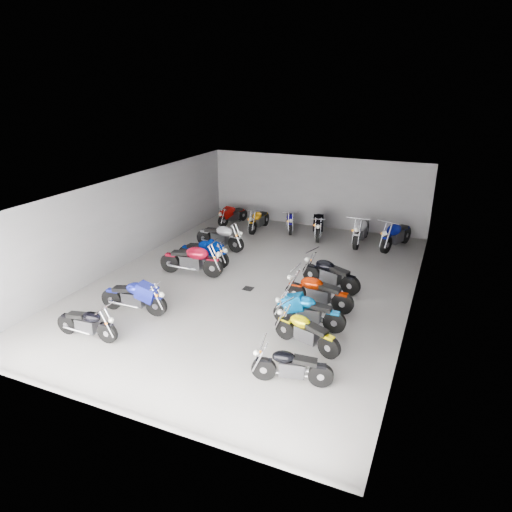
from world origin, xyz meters
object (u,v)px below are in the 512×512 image
(motorcycle_left_a, at_px, (87,323))
(motorcycle_back_f, at_px, (396,235))
(motorcycle_right_c, at_px, (308,311))
(motorcycle_left_f, at_px, (220,237))
(motorcycle_right_e, at_px, (330,274))
(motorcycle_left_d, at_px, (192,260))
(motorcycle_right_a, at_px, (291,366))
(motorcycle_left_e, at_px, (204,252))
(motorcycle_right_d, at_px, (318,292))
(motorcycle_back_c, at_px, (290,221))
(motorcycle_left_b, at_px, (134,297))
(motorcycle_back_e, at_px, (361,230))
(motorcycle_right_b, at_px, (306,331))
(motorcycle_back_d, at_px, (318,225))
(motorcycle_back_a, at_px, (233,215))
(drain_grate, at_px, (248,289))
(motorcycle_back_b, at_px, (259,220))

(motorcycle_left_a, xyz_separation_m, motorcycle_back_f, (6.46, 10.28, 0.12))
(motorcycle_right_c, height_order, motorcycle_back_f, motorcycle_back_f)
(motorcycle_left_f, height_order, motorcycle_right_c, motorcycle_left_f)
(motorcycle_right_c, distance_m, motorcycle_right_e, 2.70)
(motorcycle_left_d, height_order, motorcycle_right_a, motorcycle_left_d)
(motorcycle_left_d, bearing_deg, motorcycle_back_f, 125.32)
(motorcycle_left_e, distance_m, motorcycle_right_e, 4.73)
(motorcycle_right_d, xyz_separation_m, motorcycle_back_c, (-3.24, 6.73, -0.06))
(motorcycle_right_d, bearing_deg, motorcycle_left_f, 60.45)
(motorcycle_left_b, relative_size, motorcycle_left_d, 0.91)
(motorcycle_left_a, bearing_deg, motorcycle_back_e, 150.93)
(motorcycle_right_a, height_order, motorcycle_right_b, motorcycle_right_b)
(motorcycle_right_a, height_order, motorcycle_back_f, motorcycle_back_f)
(motorcycle_back_d, bearing_deg, motorcycle_back_c, -27.95)
(motorcycle_right_b, relative_size, motorcycle_back_e, 0.79)
(motorcycle_right_d, bearing_deg, motorcycle_back_f, -8.53)
(motorcycle_right_a, height_order, motorcycle_back_c, motorcycle_back_c)
(motorcycle_right_c, bearing_deg, motorcycle_back_a, 36.14)
(motorcycle_right_d, bearing_deg, motorcycle_back_d, 20.36)
(drain_grate, bearing_deg, motorcycle_back_b, 109.92)
(motorcycle_back_c, xyz_separation_m, motorcycle_back_d, (1.40, -0.32, 0.09))
(motorcycle_back_c, bearing_deg, motorcycle_right_d, 94.51)
(motorcycle_right_a, distance_m, motorcycle_right_c, 2.54)
(motorcycle_right_d, height_order, motorcycle_back_e, motorcycle_back_e)
(motorcycle_back_e, bearing_deg, motorcycle_right_a, 93.58)
(motorcycle_right_c, bearing_deg, drain_grate, 55.56)
(drain_grate, height_order, motorcycle_right_e, motorcycle_right_e)
(motorcycle_left_a, height_order, motorcycle_back_b, motorcycle_back_b)
(motorcycle_left_e, distance_m, motorcycle_right_c, 5.61)
(motorcycle_back_c, bearing_deg, motorcycle_right_b, 90.56)
(motorcycle_left_b, distance_m, motorcycle_back_b, 8.60)
(motorcycle_right_a, distance_m, motorcycle_back_d, 10.39)
(motorcycle_right_b, height_order, motorcycle_right_d, motorcycle_right_d)
(motorcycle_right_e, bearing_deg, drain_grate, 130.82)
(motorcycle_left_d, bearing_deg, motorcycle_right_b, 53.16)
(motorcycle_right_a, bearing_deg, motorcycle_back_e, -9.84)
(motorcycle_left_d, relative_size, motorcycle_left_e, 1.11)
(motorcycle_left_b, xyz_separation_m, motorcycle_back_d, (2.96, 8.78, 0.04))
(motorcycle_back_f, bearing_deg, motorcycle_back_c, 13.60)
(motorcycle_left_f, bearing_deg, motorcycle_back_d, 140.87)
(drain_grate, height_order, motorcycle_left_e, motorcycle_left_e)
(drain_grate, distance_m, motorcycle_left_f, 3.95)
(motorcycle_left_a, bearing_deg, motorcycle_right_a, 90.47)
(motorcycle_left_a, distance_m, motorcycle_back_c, 10.92)
(motorcycle_left_d, height_order, motorcycle_left_f, motorcycle_left_d)
(motorcycle_right_c, bearing_deg, motorcycle_right_e, 0.41)
(motorcycle_left_e, xyz_separation_m, motorcycle_back_a, (-1.30, 5.00, -0.05))
(motorcycle_left_a, distance_m, motorcycle_back_e, 11.47)
(motorcycle_right_e, bearing_deg, motorcycle_left_a, 154.19)
(motorcycle_left_b, xyz_separation_m, motorcycle_left_d, (0.11, 3.04, 0.05))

